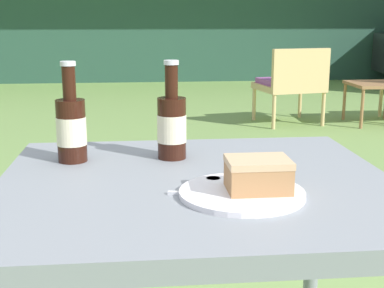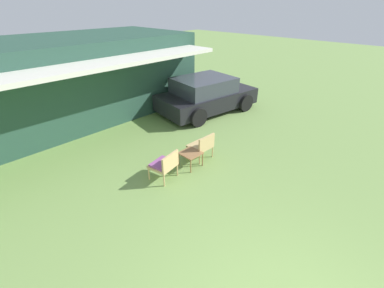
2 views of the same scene
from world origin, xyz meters
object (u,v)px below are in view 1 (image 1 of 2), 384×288
Objects in this scene: patio_table at (197,215)px; cake_on_plate at (250,183)px; cola_bottle_far at (71,127)px; garden_side_table at (376,88)px; cola_bottle_near at (172,124)px; wicker_chair_cushioned at (291,82)px.

patio_table is 3.45× the size of cake_on_plate.
cola_bottle_far reaches higher than cake_on_plate.
garden_side_table is at bearing 57.13° from cola_bottle_far.
wicker_chair_cushioned is at bearing 70.06° from cola_bottle_near.
patio_table is 3.55× the size of cola_bottle_far.
cola_bottle_far reaches higher than patio_table.
cola_bottle_far reaches higher than wicker_chair_cushioned.
cola_bottle_near is at bearing 114.17° from cake_on_plate.
cake_on_plate is at bearing -38.07° from cola_bottle_far.
garden_side_table is 2.13× the size of cake_on_plate.
cola_bottle_far is at bearing 56.36° from wicker_chair_cushioned.
garden_side_table is 4.58m from cake_on_plate.
patio_table is (-2.18, -3.95, 0.28)m from garden_side_table.
cake_on_plate reaches higher than garden_side_table.
cake_on_plate is 0.31m from cola_bottle_near.
cola_bottle_far is (-0.35, 0.28, 0.06)m from cake_on_plate.
cola_bottle_far is at bearing 141.93° from cake_on_plate.
wicker_chair_cushioned is 4.23m from patio_table.
garden_side_table is at bearing 62.74° from cake_on_plate.
garden_side_table is at bearing 59.58° from cola_bottle_near.
garden_side_table is 4.52m from patio_table.
cola_bottle_near and cola_bottle_far have the same top height.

